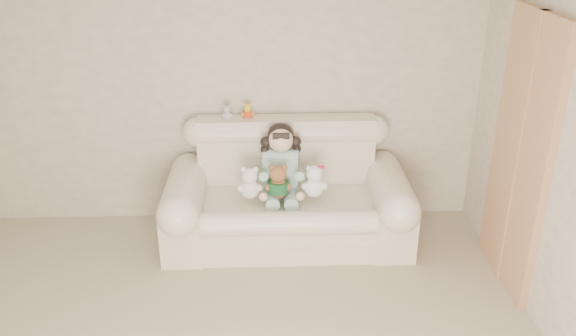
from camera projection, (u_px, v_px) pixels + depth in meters
The scene contains 9 objects.
wall_back at pixel (226, 84), 5.24m from camera, with size 4.50×4.50×0.00m, color #9F917E.
sofa at pixel (288, 188), 5.12m from camera, with size 2.10×0.95×1.03m, color #FFECCD, non-canonical shape.
door_panel at pixel (521, 155), 4.40m from camera, with size 0.06×0.90×2.10m, color #B7774E.
seated_child at pixel (281, 160), 5.09m from camera, with size 0.39×0.48×0.65m, color #2D795A, non-canonical shape.
brown_teddy at pixel (278, 178), 4.92m from camera, with size 0.23×0.17×0.35m, color brown, non-canonical shape.
white_cat at pixel (314, 178), 4.94m from camera, with size 0.22×0.17×0.34m, color white, non-canonical shape.
cream_teddy at pixel (250, 180), 4.92m from camera, with size 0.21×0.16×0.33m, color #EEE6CE, non-canonical shape.
yellow_mini_bear at pixel (248, 110), 5.21m from camera, with size 0.11×0.08×0.17m, color gold, non-canonical shape.
grey_mini_plush at pixel (227, 112), 5.19m from camera, with size 0.10×0.08×0.16m, color #AAABB1, non-canonical shape.
Camera 1 is at (0.36, -2.60, 2.76)m, focal length 37.33 mm.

